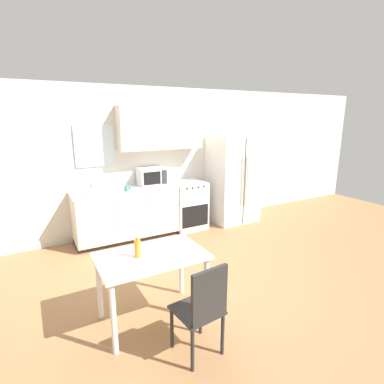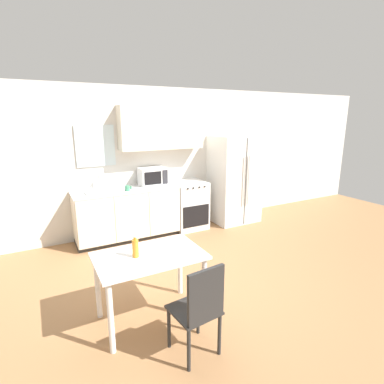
{
  "view_description": "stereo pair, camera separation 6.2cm",
  "coord_description": "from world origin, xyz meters",
  "px_view_note": "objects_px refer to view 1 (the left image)",
  "views": [
    {
      "loc": [
        -1.69,
        -3.37,
        2.16
      ],
      "look_at": [
        0.45,
        0.49,
        1.05
      ],
      "focal_mm": 28.0,
      "sensor_mm": 36.0,
      "label": 1
    },
    {
      "loc": [
        -1.63,
        -3.4,
        2.16
      ],
      "look_at": [
        0.45,
        0.49,
        1.05
      ],
      "focal_mm": 28.0,
      "sensor_mm": 36.0,
      "label": 2
    }
  ],
  "objects_px": {
    "oven_range": "(188,205)",
    "dining_chair_near": "(203,306)",
    "refrigerator": "(233,179)",
    "microwave": "(152,176)",
    "drink_bottle": "(137,248)",
    "dining_table": "(152,265)",
    "coffee_mug": "(127,188)"
  },
  "relations": [
    {
      "from": "microwave",
      "to": "refrigerator",
      "type": "bearing_deg",
      "value": -5.66
    },
    {
      "from": "oven_range",
      "to": "dining_chair_near",
      "type": "relative_size",
      "value": 1.0
    },
    {
      "from": "refrigerator",
      "to": "dining_table",
      "type": "relative_size",
      "value": 1.61
    },
    {
      "from": "oven_range",
      "to": "drink_bottle",
      "type": "xyz_separation_m",
      "value": [
        -1.81,
        -2.29,
        0.4
      ]
    },
    {
      "from": "refrigerator",
      "to": "microwave",
      "type": "xyz_separation_m",
      "value": [
        -1.74,
        0.17,
        0.19
      ]
    },
    {
      "from": "refrigerator",
      "to": "drink_bottle",
      "type": "bearing_deg",
      "value": -142.07
    },
    {
      "from": "microwave",
      "to": "oven_range",
      "type": "bearing_deg",
      "value": -9.04
    },
    {
      "from": "microwave",
      "to": "dining_table",
      "type": "distance_m",
      "value": 2.64
    },
    {
      "from": "coffee_mug",
      "to": "dining_table",
      "type": "xyz_separation_m",
      "value": [
        -0.42,
        -2.16,
        -0.34
      ]
    },
    {
      "from": "microwave",
      "to": "coffee_mug",
      "type": "bearing_deg",
      "value": -155.71
    },
    {
      "from": "drink_bottle",
      "to": "dining_chair_near",
      "type": "bearing_deg",
      "value": -65.72
    },
    {
      "from": "dining_table",
      "to": "drink_bottle",
      "type": "height_order",
      "value": "drink_bottle"
    },
    {
      "from": "microwave",
      "to": "coffee_mug",
      "type": "xyz_separation_m",
      "value": [
        -0.55,
        -0.25,
        -0.11
      ]
    },
    {
      "from": "refrigerator",
      "to": "drink_bottle",
      "type": "xyz_separation_m",
      "value": [
        -2.85,
        -2.22,
        -0.03
      ]
    },
    {
      "from": "coffee_mug",
      "to": "dining_chair_near",
      "type": "height_order",
      "value": "coffee_mug"
    },
    {
      "from": "refrigerator",
      "to": "drink_bottle",
      "type": "distance_m",
      "value": 3.62
    },
    {
      "from": "dining_chair_near",
      "to": "drink_bottle",
      "type": "xyz_separation_m",
      "value": [
        -0.34,
        0.75,
        0.33
      ]
    },
    {
      "from": "refrigerator",
      "to": "dining_chair_near",
      "type": "height_order",
      "value": "refrigerator"
    },
    {
      "from": "dining_chair_near",
      "to": "drink_bottle",
      "type": "bearing_deg",
      "value": 108.23
    },
    {
      "from": "dining_table",
      "to": "dining_chair_near",
      "type": "height_order",
      "value": "dining_chair_near"
    },
    {
      "from": "coffee_mug",
      "to": "dining_chair_near",
      "type": "bearing_deg",
      "value": -94.41
    },
    {
      "from": "refrigerator",
      "to": "dining_chair_near",
      "type": "relative_size",
      "value": 1.93
    },
    {
      "from": "oven_range",
      "to": "coffee_mug",
      "type": "relative_size",
      "value": 8.44
    },
    {
      "from": "microwave",
      "to": "dining_chair_near",
      "type": "relative_size",
      "value": 0.53
    },
    {
      "from": "oven_range",
      "to": "refrigerator",
      "type": "relative_size",
      "value": 0.52
    },
    {
      "from": "oven_range",
      "to": "drink_bottle",
      "type": "height_order",
      "value": "drink_bottle"
    },
    {
      "from": "coffee_mug",
      "to": "drink_bottle",
      "type": "height_order",
      "value": "coffee_mug"
    },
    {
      "from": "microwave",
      "to": "dining_table",
      "type": "relative_size",
      "value": 0.44
    },
    {
      "from": "refrigerator",
      "to": "microwave",
      "type": "bearing_deg",
      "value": 174.34
    },
    {
      "from": "refrigerator",
      "to": "microwave",
      "type": "height_order",
      "value": "refrigerator"
    },
    {
      "from": "coffee_mug",
      "to": "dining_chair_near",
      "type": "relative_size",
      "value": 0.12
    },
    {
      "from": "drink_bottle",
      "to": "oven_range",
      "type": "bearing_deg",
      "value": 51.7
    }
  ]
}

